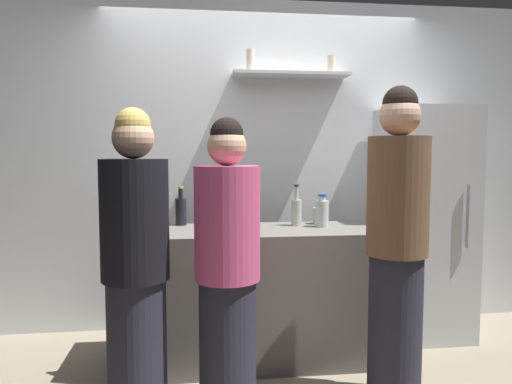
# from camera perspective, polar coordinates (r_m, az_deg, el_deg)

# --- Properties ---
(back_wall_assembly) EXTENTS (4.80, 0.32, 2.60)m
(back_wall_assembly) POSITION_cam_1_polar(r_m,az_deg,el_deg) (3.97, 0.80, 3.18)
(back_wall_assembly) COLOR white
(back_wall_assembly) RESTS_ON ground
(refrigerator) EXTENTS (0.60, 0.67, 1.74)m
(refrigerator) POSITION_cam_1_polar(r_m,az_deg,el_deg) (3.97, 18.94, -3.34)
(refrigerator) COLOR silver
(refrigerator) RESTS_ON ground
(counter) EXTENTS (1.77, 0.63, 0.89)m
(counter) POSITION_cam_1_polar(r_m,az_deg,el_deg) (3.38, -0.00, -11.85)
(counter) COLOR #66605B
(counter) RESTS_ON ground
(baking_pan) EXTENTS (0.34, 0.24, 0.05)m
(baking_pan) POSITION_cam_1_polar(r_m,az_deg,el_deg) (3.32, -3.76, -3.82)
(baking_pan) COLOR gray
(baking_pan) RESTS_ON counter
(utensil_holder) EXTENTS (0.11, 0.11, 0.20)m
(utensil_holder) POSITION_cam_1_polar(r_m,az_deg,el_deg) (3.55, 7.54, -2.74)
(utensil_holder) COLOR #B2B2B7
(utensil_holder) RESTS_ON counter
(wine_bottle_amber_glass) EXTENTS (0.07, 0.07, 0.31)m
(wine_bottle_amber_glass) POSITION_cam_1_polar(r_m,az_deg,el_deg) (3.04, -14.49, -2.96)
(wine_bottle_amber_glass) COLOR #472814
(wine_bottle_amber_glass) RESTS_ON counter
(wine_bottle_dark_glass) EXTENTS (0.08, 0.08, 0.28)m
(wine_bottle_dark_glass) POSITION_cam_1_polar(r_m,az_deg,el_deg) (3.49, -8.76, -2.13)
(wine_bottle_dark_glass) COLOR black
(wine_bottle_dark_glass) RESTS_ON counter
(wine_bottle_green_glass) EXTENTS (0.08, 0.08, 0.33)m
(wine_bottle_green_glass) POSITION_cam_1_polar(r_m,az_deg,el_deg) (3.17, -0.39, -2.32)
(wine_bottle_green_glass) COLOR #19471E
(wine_bottle_green_glass) RESTS_ON counter
(wine_bottle_pale_glass) EXTENTS (0.07, 0.07, 0.29)m
(wine_bottle_pale_glass) POSITION_cam_1_polar(r_m,az_deg,el_deg) (3.44, 4.74, -2.20)
(wine_bottle_pale_glass) COLOR #B2BFB2
(wine_bottle_pale_glass) RESTS_ON counter
(water_bottle_plastic) EXTENTS (0.09, 0.09, 0.23)m
(water_bottle_plastic) POSITION_cam_1_polar(r_m,az_deg,el_deg) (3.40, 7.72, -2.38)
(water_bottle_plastic) COLOR silver
(water_bottle_plastic) RESTS_ON counter
(person_brown_jacket) EXTENTS (0.34, 0.34, 1.77)m
(person_brown_jacket) POSITION_cam_1_polar(r_m,az_deg,el_deg) (2.85, 16.12, -6.04)
(person_brown_jacket) COLOR #262633
(person_brown_jacket) RESTS_ON ground
(person_pink_top) EXTENTS (0.34, 0.34, 1.58)m
(person_pink_top) POSITION_cam_1_polar(r_m,az_deg,el_deg) (2.57, -3.36, -9.48)
(person_pink_top) COLOR #262633
(person_pink_top) RESTS_ON ground
(person_blonde) EXTENTS (0.34, 0.34, 1.62)m
(person_blonde) POSITION_cam_1_polar(r_m,az_deg,el_deg) (2.56, -13.87, -9.10)
(person_blonde) COLOR #262633
(person_blonde) RESTS_ON ground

